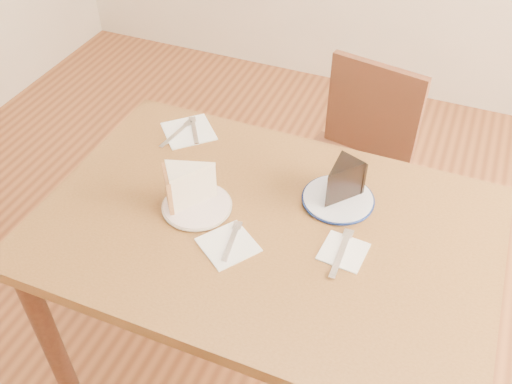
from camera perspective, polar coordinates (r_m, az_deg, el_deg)
The scene contains 14 objects.
ground at distance 2.11m, azimuth 0.67°, elevation -17.67°, with size 4.00×4.00×0.00m, color #532B16.
table at distance 1.58m, azimuth 0.86°, elevation -5.77°, with size 1.20×0.80×0.75m.
chair_far at distance 2.14m, azimuth 9.54°, elevation 2.28°, with size 0.48×0.48×0.84m.
plate_cream at distance 1.55m, azimuth -5.92°, elevation -1.41°, with size 0.18×0.18×0.01m, color silver.
plate_navy at distance 1.58m, azimuth 8.20°, elevation -0.72°, with size 0.19×0.19×0.01m, color white.
carrot_cake at distance 1.53m, azimuth -6.31°, elevation 0.71°, with size 0.09×0.13×0.11m, color beige, non-canonical shape.
chocolate_cake at distance 1.55m, azimuth 8.29°, elevation 0.81°, with size 0.08×0.11×0.10m, color black, non-canonical shape.
napkin_cream at distance 1.45m, azimuth -2.80°, elevation -5.30°, with size 0.13×0.13×0.00m, color white.
napkin_navy at distance 1.45m, azimuth 8.73°, elevation -5.90°, with size 0.11×0.11×0.00m, color white.
napkin_spare at distance 1.83m, azimuth -6.75°, elevation 6.05°, with size 0.15×0.15×0.00m, color white.
fork_cream at distance 1.46m, azimuth -2.48°, elevation -4.95°, with size 0.01×0.14×0.00m, color silver.
knife_navy at distance 1.44m, azimuth 8.47°, elevation -6.08°, with size 0.02×0.17×0.00m, color white.
fork_spare at distance 1.82m, azimuth -6.19°, elevation 6.17°, with size 0.01×0.14×0.00m, color silver.
knife_spare at distance 1.81m, azimuth -8.00°, elevation 5.77°, with size 0.01×0.16×0.00m, color silver.
Camera 1 is at (0.38, -0.98, 1.83)m, focal length 40.00 mm.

